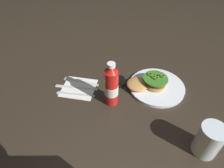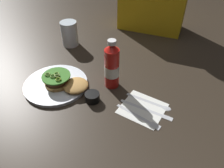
{
  "view_description": "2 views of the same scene",
  "coord_description": "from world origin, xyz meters",
  "px_view_note": "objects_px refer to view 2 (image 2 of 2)",
  "views": [
    {
      "loc": [
        0.07,
        0.59,
        0.65
      ],
      "look_at": [
        0.07,
        -0.08,
        0.04
      ],
      "focal_mm": 31.02,
      "sensor_mm": 36.0,
      "label": 1
    },
    {
      "loc": [
        0.33,
        -0.67,
        0.6
      ],
      "look_at": [
        0.09,
        -0.05,
        0.05
      ],
      "focal_mm": 34.74,
      "sensor_mm": 36.0,
      "label": 2
    }
  ],
  "objects_px": {
    "condiment_cup": "(92,97)",
    "spoon_utensil": "(155,103)",
    "napkin": "(143,108)",
    "fork_utensil": "(142,118)",
    "ketchup_bottle": "(112,67)",
    "butter_knife": "(149,110)",
    "burger_sandwich": "(64,82)",
    "dinner_plate": "(56,84)",
    "water_glass": "(70,34)"
  },
  "relations": [
    {
      "from": "dinner_plate",
      "to": "water_glass",
      "type": "xyz_separation_m",
      "value": [
        -0.11,
        0.33,
        0.06
      ]
    },
    {
      "from": "condiment_cup",
      "to": "napkin",
      "type": "relative_size",
      "value": 0.37
    },
    {
      "from": "butter_knife",
      "to": "condiment_cup",
      "type": "bearing_deg",
      "value": -173.89
    },
    {
      "from": "ketchup_bottle",
      "to": "napkin",
      "type": "height_order",
      "value": "ketchup_bottle"
    },
    {
      "from": "butter_knife",
      "to": "napkin",
      "type": "bearing_deg",
      "value": 172.29
    },
    {
      "from": "burger_sandwich",
      "to": "ketchup_bottle",
      "type": "xyz_separation_m",
      "value": [
        0.18,
        0.09,
        0.06
      ]
    },
    {
      "from": "water_glass",
      "to": "condiment_cup",
      "type": "distance_m",
      "value": 0.46
    },
    {
      "from": "water_glass",
      "to": "butter_knife",
      "type": "height_order",
      "value": "water_glass"
    },
    {
      "from": "dinner_plate",
      "to": "napkin",
      "type": "height_order",
      "value": "dinner_plate"
    },
    {
      "from": "water_glass",
      "to": "fork_utensil",
      "type": "xyz_separation_m",
      "value": [
        0.5,
        -0.38,
        -0.06
      ]
    },
    {
      "from": "burger_sandwich",
      "to": "napkin",
      "type": "xyz_separation_m",
      "value": [
        0.34,
        0.0,
        -0.03
      ]
    },
    {
      "from": "burger_sandwich",
      "to": "condiment_cup",
      "type": "relative_size",
      "value": 3.35
    },
    {
      "from": "butter_knife",
      "to": "fork_utensil",
      "type": "bearing_deg",
      "value": -110.3
    },
    {
      "from": "napkin",
      "to": "spoon_utensil",
      "type": "distance_m",
      "value": 0.05
    },
    {
      "from": "burger_sandwich",
      "to": "condiment_cup",
      "type": "xyz_separation_m",
      "value": [
        0.14,
        -0.03,
        -0.02
      ]
    },
    {
      "from": "burger_sandwich",
      "to": "ketchup_bottle",
      "type": "distance_m",
      "value": 0.21
    },
    {
      "from": "dinner_plate",
      "to": "napkin",
      "type": "distance_m",
      "value": 0.38
    },
    {
      "from": "ketchup_bottle",
      "to": "fork_utensil",
      "type": "height_order",
      "value": "ketchup_bottle"
    },
    {
      "from": "dinner_plate",
      "to": "burger_sandwich",
      "type": "relative_size",
      "value": 1.38
    },
    {
      "from": "dinner_plate",
      "to": "fork_utensil",
      "type": "xyz_separation_m",
      "value": [
        0.39,
        -0.05,
        -0.0
      ]
    },
    {
      "from": "condiment_cup",
      "to": "spoon_utensil",
      "type": "bearing_deg",
      "value": 15.96
    },
    {
      "from": "water_glass",
      "to": "spoon_utensil",
      "type": "xyz_separation_m",
      "value": [
        0.53,
        -0.29,
        -0.06
      ]
    },
    {
      "from": "spoon_utensil",
      "to": "water_glass",
      "type": "bearing_deg",
      "value": 151.48
    },
    {
      "from": "condiment_cup",
      "to": "butter_knife",
      "type": "xyz_separation_m",
      "value": [
        0.22,
        0.02,
        -0.01
      ]
    },
    {
      "from": "ketchup_bottle",
      "to": "condiment_cup",
      "type": "xyz_separation_m",
      "value": [
        -0.04,
        -0.12,
        -0.08
      ]
    },
    {
      "from": "butter_knife",
      "to": "spoon_utensil",
      "type": "height_order",
      "value": "same"
    },
    {
      "from": "dinner_plate",
      "to": "burger_sandwich",
      "type": "height_order",
      "value": "burger_sandwich"
    },
    {
      "from": "dinner_plate",
      "to": "fork_utensil",
      "type": "distance_m",
      "value": 0.39
    },
    {
      "from": "ketchup_bottle",
      "to": "spoon_utensil",
      "type": "height_order",
      "value": "ketchup_bottle"
    },
    {
      "from": "burger_sandwich",
      "to": "butter_knife",
      "type": "bearing_deg",
      "value": -0.25
    },
    {
      "from": "dinner_plate",
      "to": "spoon_utensil",
      "type": "relative_size",
      "value": 1.45
    },
    {
      "from": "condiment_cup",
      "to": "napkin",
      "type": "height_order",
      "value": "condiment_cup"
    },
    {
      "from": "burger_sandwich",
      "to": "ketchup_bottle",
      "type": "bearing_deg",
      "value": 27.03
    },
    {
      "from": "burger_sandwich",
      "to": "water_glass",
      "type": "relative_size",
      "value": 1.49
    },
    {
      "from": "ketchup_bottle",
      "to": "spoon_utensil",
      "type": "distance_m",
      "value": 0.22
    },
    {
      "from": "water_glass",
      "to": "dinner_plate",
      "type": "bearing_deg",
      "value": -71.17
    },
    {
      "from": "napkin",
      "to": "butter_knife",
      "type": "relative_size",
      "value": 0.76
    },
    {
      "from": "fork_utensil",
      "to": "spoon_utensil",
      "type": "xyz_separation_m",
      "value": [
        0.03,
        0.09,
        0.0
      ]
    },
    {
      "from": "dinner_plate",
      "to": "burger_sandwich",
      "type": "distance_m",
      "value": 0.05
    },
    {
      "from": "condiment_cup",
      "to": "spoon_utensil",
      "type": "xyz_separation_m",
      "value": [
        0.23,
        0.07,
        -0.01
      ]
    },
    {
      "from": "water_glass",
      "to": "condiment_cup",
      "type": "relative_size",
      "value": 2.25
    },
    {
      "from": "condiment_cup",
      "to": "burger_sandwich",
      "type": "bearing_deg",
      "value": 169.74
    },
    {
      "from": "napkin",
      "to": "butter_knife",
      "type": "height_order",
      "value": "butter_knife"
    },
    {
      "from": "napkin",
      "to": "fork_utensil",
      "type": "xyz_separation_m",
      "value": [
        0.01,
        -0.05,
        0.0
      ]
    },
    {
      "from": "water_glass",
      "to": "spoon_utensil",
      "type": "bearing_deg",
      "value": -28.52
    },
    {
      "from": "dinner_plate",
      "to": "fork_utensil",
      "type": "relative_size",
      "value": 1.48
    },
    {
      "from": "water_glass",
      "to": "napkin",
      "type": "relative_size",
      "value": 0.82
    },
    {
      "from": "ketchup_bottle",
      "to": "napkin",
      "type": "relative_size",
      "value": 1.36
    },
    {
      "from": "dinner_plate",
      "to": "water_glass",
      "type": "relative_size",
      "value": 2.05
    },
    {
      "from": "ketchup_bottle",
      "to": "spoon_utensil",
      "type": "bearing_deg",
      "value": -14.08
    }
  ]
}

